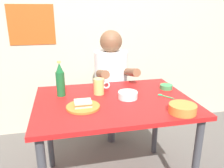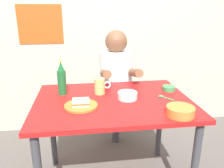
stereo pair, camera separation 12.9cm
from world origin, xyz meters
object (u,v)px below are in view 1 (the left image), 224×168
at_px(beer_bottle, 60,80).
at_px(person_seated, 111,73).
at_px(beer_mug, 99,86).
at_px(rice_bowl_white, 128,95).
at_px(dining_table, 113,111).
at_px(stool, 111,111).
at_px(plate_orange, 83,107).
at_px(sandwich, 83,103).

bearing_deg(beer_bottle, person_seated, 43.64).
xyz_separation_m(person_seated, beer_mug, (-0.20, -0.49, 0.03)).
distance_m(person_seated, rice_bowl_white, 0.62).
xyz_separation_m(dining_table, beer_bottle, (-0.36, 0.16, 0.21)).
relative_size(dining_table, stool, 2.44).
height_order(dining_table, beer_mug, beer_mug).
xyz_separation_m(person_seated, rice_bowl_white, (-0.01, -0.62, 0.00)).
xyz_separation_m(stool, beer_mug, (-0.20, -0.50, 0.45)).
relative_size(person_seated, beer_bottle, 2.75).
bearing_deg(beer_mug, rice_bowl_white, -35.89).
bearing_deg(rice_bowl_white, person_seated, 88.76).
bearing_deg(plate_orange, beer_bottle, 117.88).
xyz_separation_m(person_seated, plate_orange, (-0.35, -0.72, -0.02)).
bearing_deg(stool, plate_orange, -115.41).
distance_m(dining_table, stool, 0.71).
bearing_deg(sandwich, rice_bowl_white, 15.86).
xyz_separation_m(plate_orange, sandwich, (0.00, 0.00, 0.02)).
relative_size(plate_orange, beer_bottle, 0.84).
bearing_deg(beer_bottle, stool, 44.33).
relative_size(dining_table, beer_mug, 8.73).
relative_size(dining_table, rice_bowl_white, 7.86).
bearing_deg(beer_mug, dining_table, -58.45).
bearing_deg(person_seated, dining_table, -100.88).
xyz_separation_m(stool, rice_bowl_white, (-0.01, -0.63, 0.42)).
distance_m(person_seated, beer_bottle, 0.67).
xyz_separation_m(stool, person_seated, (-0.00, -0.01, 0.42)).
relative_size(sandwich, beer_bottle, 0.42).
bearing_deg(stool, person_seated, -90.00).
bearing_deg(person_seated, rice_bowl_white, -91.24).
distance_m(stool, plate_orange, 0.90).
relative_size(dining_table, sandwich, 10.00).
bearing_deg(sandwich, stool, 64.59).
bearing_deg(beer_mug, person_seated, 67.68).
bearing_deg(dining_table, stool, 79.30).
bearing_deg(person_seated, beer_bottle, -136.36).
relative_size(beer_bottle, rice_bowl_white, 1.87).
relative_size(plate_orange, rice_bowl_white, 1.57).
xyz_separation_m(beer_mug, rice_bowl_white, (0.19, -0.13, -0.03)).
relative_size(person_seated, sandwich, 6.54).
bearing_deg(rice_bowl_white, beer_bottle, 160.83).
distance_m(dining_table, beer_mug, 0.22).
relative_size(dining_table, beer_bottle, 4.20).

